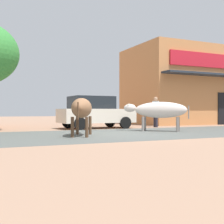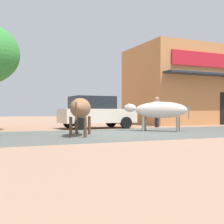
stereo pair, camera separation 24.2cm
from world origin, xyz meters
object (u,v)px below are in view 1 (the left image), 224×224
(cow_near_brown, at_px, (82,108))
(cow_far_dark, at_px, (159,110))
(pedestrian_by_shop, at_px, (156,109))
(parked_hatchback_car, at_px, (95,112))

(cow_near_brown, xyz_separation_m, cow_far_dark, (3.86, 0.85, -0.06))
(cow_far_dark, bearing_deg, cow_near_brown, -167.56)
(cow_near_brown, height_order, pedestrian_by_shop, pedestrian_by_shop)
(parked_hatchback_car, height_order, cow_near_brown, parked_hatchback_car)
(parked_hatchback_car, xyz_separation_m, cow_near_brown, (-2.09, -4.11, 0.14))
(cow_far_dark, distance_m, pedestrian_by_shop, 3.34)
(cow_far_dark, relative_size, pedestrian_by_shop, 1.43)
(parked_hatchback_car, xyz_separation_m, pedestrian_by_shop, (3.46, -0.37, 0.14))
(parked_hatchback_car, distance_m, cow_near_brown, 4.61)
(cow_near_brown, bearing_deg, cow_far_dark, 12.44)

